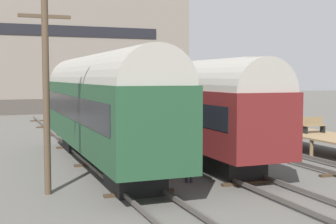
{
  "coord_description": "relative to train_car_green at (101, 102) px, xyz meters",
  "views": [
    {
      "loc": [
        -9.62,
        -18.75,
        4.2
      ],
      "look_at": [
        0.0,
        6.14,
        2.2
      ],
      "focal_mm": 50.0,
      "sensor_mm": 36.0,
      "label": 1
    }
  ],
  "objects": [
    {
      "name": "warehouse_building",
      "position": [
        4.11,
        38.61,
        5.56
      ],
      "size": [
        29.41,
        11.99,
        17.17
      ],
      "color": "#46403A",
      "rests_on": "ground"
    },
    {
      "name": "person_worker",
      "position": [
        2.42,
        -4.77,
        -2.05
      ],
      "size": [
        0.32,
        0.32,
        1.63
      ],
      "color": "#282833",
      "rests_on": "ground"
    },
    {
      "name": "station_platform",
      "position": [
        12.07,
        -1.75,
        -2.07
      ],
      "size": [
        2.97,
        10.96,
        1.03
      ],
      "color": "#8C704C",
      "rests_on": "ground"
    },
    {
      "name": "utility_pole",
      "position": [
        -3.05,
        -4.65,
        0.73
      ],
      "size": [
        1.8,
        0.24,
        7.18
      ],
      "color": "#473828",
      "rests_on": "ground"
    },
    {
      "name": "track_middle",
      "position": [
        4.63,
        -2.87,
        -2.88
      ],
      "size": [
        2.6,
        60.0,
        0.26
      ],
      "color": "#4C4742",
      "rests_on": "ground"
    },
    {
      "name": "ground_plane",
      "position": [
        4.63,
        -2.87,
        -3.02
      ],
      "size": [
        200.0,
        200.0,
        0.0
      ],
      "primitive_type": "plane",
      "color": "#56544F"
    },
    {
      "name": "track_left",
      "position": [
        -0.0,
        -2.87,
        -2.88
      ],
      "size": [
        2.6,
        60.0,
        0.26
      ],
      "color": "#4C4742",
      "rests_on": "ground"
    },
    {
      "name": "bench",
      "position": [
        12.2,
        -0.03,
        -1.5
      ],
      "size": [
        1.4,
        0.4,
        0.91
      ],
      "color": "brown",
      "rests_on": "station_platform"
    },
    {
      "name": "train_car_navy",
      "position": [
        9.27,
        9.29,
        0.05
      ],
      "size": [
        2.99,
        15.29,
        5.4
      ],
      "color": "black",
      "rests_on": "ground"
    },
    {
      "name": "track_right",
      "position": [
        9.27,
        -2.87,
        -2.88
      ],
      "size": [
        2.6,
        60.0,
        0.26
      ],
      "color": "#4C4742",
      "rests_on": "ground"
    },
    {
      "name": "train_car_maroon",
      "position": [
        4.63,
        0.53,
        -0.19
      ],
      "size": [
        2.87,
        15.35,
        4.97
      ],
      "color": "black",
      "rests_on": "ground"
    },
    {
      "name": "train_car_green",
      "position": [
        0.0,
        0.0,
        0.0
      ],
      "size": [
        2.91,
        16.2,
        5.29
      ],
      "color": "black",
      "rests_on": "ground"
    }
  ]
}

